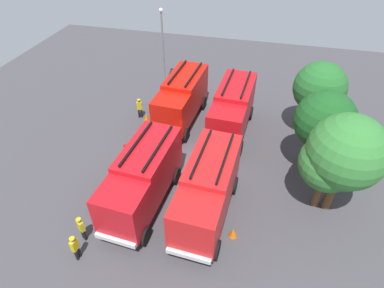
{
  "coord_description": "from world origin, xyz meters",
  "views": [
    {
      "loc": [
        16.95,
        4.17,
        15.52
      ],
      "look_at": [
        0.0,
        0.0,
        1.4
      ],
      "focal_mm": 29.98,
      "sensor_mm": 36.0,
      "label": 1
    }
  ],
  "objects_px": {
    "fire_truck_0": "(182,97)",
    "fire_truck_2": "(232,108)",
    "traffic_cone_1": "(208,160)",
    "traffic_cone_2": "(146,117)",
    "firefighter_1": "(81,228)",
    "tree_2": "(329,163)",
    "firefighter_3": "(126,153)",
    "fire_truck_3": "(208,189)",
    "tree_1": "(325,121)",
    "tree_3": "(347,152)",
    "lamppost": "(163,43)",
    "fire_truck_1": "(142,178)",
    "firefighter_2": "(140,107)",
    "firefighter_0": "(75,247)",
    "tree_0": "(320,88)",
    "traffic_cone_0": "(233,232)"
  },
  "relations": [
    {
      "from": "firefighter_1",
      "to": "traffic_cone_2",
      "type": "height_order",
      "value": "firefighter_1"
    },
    {
      "from": "firefighter_2",
      "to": "tree_2",
      "type": "relative_size",
      "value": 0.34
    },
    {
      "from": "traffic_cone_1",
      "to": "traffic_cone_2",
      "type": "height_order",
      "value": "traffic_cone_2"
    },
    {
      "from": "fire_truck_0",
      "to": "tree_1",
      "type": "bearing_deg",
      "value": 74.48
    },
    {
      "from": "tree_3",
      "to": "traffic_cone_1",
      "type": "distance_m",
      "value": 9.15
    },
    {
      "from": "fire_truck_1",
      "to": "fire_truck_2",
      "type": "height_order",
      "value": "same"
    },
    {
      "from": "lamppost",
      "to": "traffic_cone_2",
      "type": "bearing_deg",
      "value": 3.77
    },
    {
      "from": "firefighter_0",
      "to": "fire_truck_1",
      "type": "bearing_deg",
      "value": -108.21
    },
    {
      "from": "tree_0",
      "to": "tree_2",
      "type": "bearing_deg",
      "value": 1.06
    },
    {
      "from": "lamppost",
      "to": "tree_3",
      "type": "bearing_deg",
      "value": 48.65
    },
    {
      "from": "traffic_cone_2",
      "to": "lamppost",
      "type": "distance_m",
      "value": 7.61
    },
    {
      "from": "firefighter_3",
      "to": "tree_3",
      "type": "xyz_separation_m",
      "value": [
        0.83,
        13.45,
        3.51
      ]
    },
    {
      "from": "firefighter_2",
      "to": "tree_1",
      "type": "relative_size",
      "value": 0.29
    },
    {
      "from": "traffic_cone_2",
      "to": "firefighter_2",
      "type": "bearing_deg",
      "value": -120.02
    },
    {
      "from": "fire_truck_3",
      "to": "tree_1",
      "type": "height_order",
      "value": "tree_1"
    },
    {
      "from": "firefighter_0",
      "to": "tree_2",
      "type": "relative_size",
      "value": 0.33
    },
    {
      "from": "fire_truck_1",
      "to": "traffic_cone_2",
      "type": "bearing_deg",
      "value": -156.12
    },
    {
      "from": "tree_3",
      "to": "firefighter_1",
      "type": "bearing_deg",
      "value": -67.07
    },
    {
      "from": "fire_truck_0",
      "to": "lamppost",
      "type": "distance_m",
      "value": 6.82
    },
    {
      "from": "traffic_cone_0",
      "to": "lamppost",
      "type": "xyz_separation_m",
      "value": [
        -16.16,
        -9.12,
        3.92
      ]
    },
    {
      "from": "fire_truck_2",
      "to": "tree_3",
      "type": "xyz_separation_m",
      "value": [
        6.43,
        6.88,
        2.27
      ]
    },
    {
      "from": "lamppost",
      "to": "tree_2",
      "type": "bearing_deg",
      "value": 47.31
    },
    {
      "from": "fire_truck_3",
      "to": "traffic_cone_1",
      "type": "relative_size",
      "value": 11.89
    },
    {
      "from": "firefighter_0",
      "to": "lamppost",
      "type": "distance_m",
      "value": 19.79
    },
    {
      "from": "tree_0",
      "to": "traffic_cone_0",
      "type": "bearing_deg",
      "value": -21.56
    },
    {
      "from": "fire_truck_2",
      "to": "tree_0",
      "type": "height_order",
      "value": "tree_0"
    },
    {
      "from": "tree_2",
      "to": "tree_1",
      "type": "bearing_deg",
      "value": -178.28
    },
    {
      "from": "tree_3",
      "to": "traffic_cone_1",
      "type": "height_order",
      "value": "tree_3"
    },
    {
      "from": "tree_0",
      "to": "firefighter_1",
      "type": "bearing_deg",
      "value": -43.04
    },
    {
      "from": "firefighter_0",
      "to": "firefighter_2",
      "type": "relative_size",
      "value": 0.99
    },
    {
      "from": "fire_truck_0",
      "to": "fire_truck_2",
      "type": "relative_size",
      "value": 1.0
    },
    {
      "from": "fire_truck_1",
      "to": "tree_2",
      "type": "relative_size",
      "value": 1.42
    },
    {
      "from": "firefighter_2",
      "to": "traffic_cone_2",
      "type": "height_order",
      "value": "firefighter_2"
    },
    {
      "from": "firefighter_3",
      "to": "fire_truck_3",
      "type": "bearing_deg",
      "value": -46.35
    },
    {
      "from": "firefighter_3",
      "to": "traffic_cone_1",
      "type": "distance_m",
      "value": 5.79
    },
    {
      "from": "firefighter_1",
      "to": "fire_truck_3",
      "type": "bearing_deg",
      "value": -30.25
    },
    {
      "from": "firefighter_1",
      "to": "firefighter_2",
      "type": "relative_size",
      "value": 0.98
    },
    {
      "from": "fire_truck_1",
      "to": "traffic_cone_1",
      "type": "relative_size",
      "value": 11.95
    },
    {
      "from": "fire_truck_0",
      "to": "firefighter_3",
      "type": "relative_size",
      "value": 4.45
    },
    {
      "from": "firefighter_1",
      "to": "tree_2",
      "type": "height_order",
      "value": "tree_2"
    },
    {
      "from": "traffic_cone_0",
      "to": "traffic_cone_1",
      "type": "relative_size",
      "value": 1.05
    },
    {
      "from": "tree_1",
      "to": "tree_3",
      "type": "relative_size",
      "value": 0.91
    },
    {
      "from": "traffic_cone_1",
      "to": "lamppost",
      "type": "xyz_separation_m",
      "value": [
        -10.45,
        -6.52,
        3.93
      ]
    },
    {
      "from": "fire_truck_2",
      "to": "traffic_cone_0",
      "type": "bearing_deg",
      "value": 12.44
    },
    {
      "from": "firefighter_3",
      "to": "lamppost",
      "type": "xyz_separation_m",
      "value": [
        -11.83,
        -0.93,
        3.32
      ]
    },
    {
      "from": "firefighter_3",
      "to": "traffic_cone_1",
      "type": "height_order",
      "value": "firefighter_3"
    },
    {
      "from": "fire_truck_1",
      "to": "lamppost",
      "type": "height_order",
      "value": "lamppost"
    },
    {
      "from": "tree_1",
      "to": "tree_2",
      "type": "distance_m",
      "value": 3.46
    },
    {
      "from": "firefighter_0",
      "to": "fire_truck_3",
      "type": "bearing_deg",
      "value": -135.92
    },
    {
      "from": "fire_truck_1",
      "to": "fire_truck_3",
      "type": "relative_size",
      "value": 1.0
    }
  ]
}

